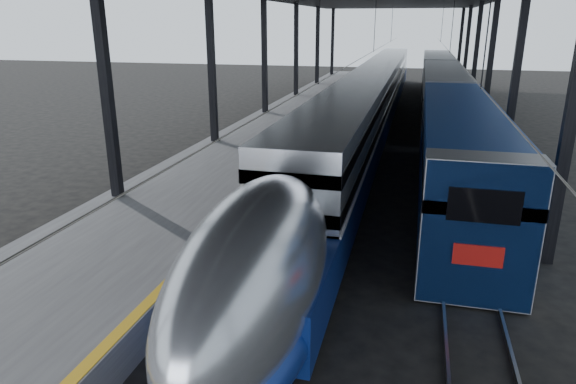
% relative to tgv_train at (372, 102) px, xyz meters
% --- Properties ---
extents(ground, '(160.00, 160.00, 0.00)m').
position_rel_tgv_train_xyz_m(ground, '(-2.00, -25.58, -1.95)').
color(ground, black).
rests_on(ground, ground).
extents(platform, '(6.00, 80.00, 1.00)m').
position_rel_tgv_train_xyz_m(platform, '(-5.50, -5.58, -1.45)').
color(platform, '#4C4C4F').
rests_on(platform, ground).
extents(yellow_strip, '(0.30, 80.00, 0.01)m').
position_rel_tgv_train_xyz_m(yellow_strip, '(-2.70, -5.58, -0.95)').
color(yellow_strip, '#CA9313').
rests_on(yellow_strip, platform).
extents(rails, '(6.52, 80.00, 0.16)m').
position_rel_tgv_train_xyz_m(rails, '(2.50, -5.58, -1.87)').
color(rails, slate).
rests_on(rails, ground).
extents(tgv_train, '(2.91, 65.20, 4.17)m').
position_rel_tgv_train_xyz_m(tgv_train, '(0.00, 0.00, 0.00)').
color(tgv_train, '#BABCC2').
rests_on(tgv_train, ground).
extents(second_train, '(2.99, 56.05, 4.12)m').
position_rel_tgv_train_xyz_m(second_train, '(5.00, 3.01, 0.14)').
color(second_train, navy).
rests_on(second_train, ground).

